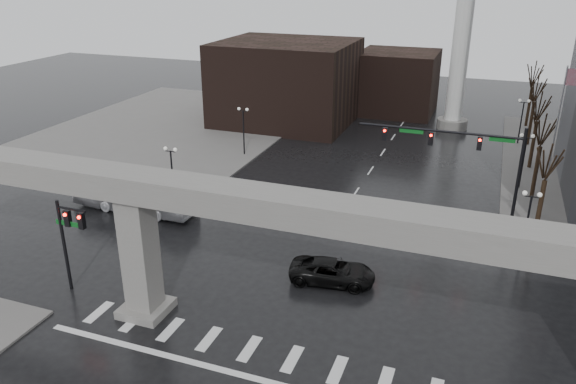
% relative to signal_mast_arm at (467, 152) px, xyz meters
% --- Properties ---
extents(ground, '(160.00, 160.00, 0.00)m').
position_rel_signal_mast_arm_xyz_m(ground, '(-8.99, -18.80, -5.83)').
color(ground, black).
rests_on(ground, ground).
extents(sidewalk_nw, '(28.00, 36.00, 0.15)m').
position_rel_signal_mast_arm_xyz_m(sidewalk_nw, '(-34.99, 17.20, -5.75)').
color(sidewalk_nw, '#62605D').
rests_on(sidewalk_nw, ground).
extents(elevated_guideway, '(48.00, 2.60, 8.70)m').
position_rel_signal_mast_arm_xyz_m(elevated_guideway, '(-7.73, -18.80, 1.05)').
color(elevated_guideway, gray).
rests_on(elevated_guideway, ground).
extents(building_far_left, '(16.00, 14.00, 10.00)m').
position_rel_signal_mast_arm_xyz_m(building_far_left, '(-22.99, 23.20, -0.83)').
color(building_far_left, black).
rests_on(building_far_left, ground).
extents(building_far_mid, '(10.00, 10.00, 8.00)m').
position_rel_signal_mast_arm_xyz_m(building_far_mid, '(-10.99, 33.20, -1.83)').
color(building_far_mid, black).
rests_on(building_far_mid, ground).
extents(smokestack, '(3.60, 3.60, 30.00)m').
position_rel_signal_mast_arm_xyz_m(smokestack, '(-2.99, 27.20, 7.52)').
color(smokestack, silver).
rests_on(smokestack, ground).
extents(signal_mast_arm, '(12.12, 0.43, 8.00)m').
position_rel_signal_mast_arm_xyz_m(signal_mast_arm, '(0.00, 0.00, 0.00)').
color(signal_mast_arm, black).
rests_on(signal_mast_arm, ground).
extents(signal_left_pole, '(2.30, 0.30, 6.00)m').
position_rel_signal_mast_arm_xyz_m(signal_left_pole, '(-21.24, -18.30, -1.76)').
color(signal_left_pole, black).
rests_on(signal_left_pole, ground).
extents(flagpole_assembly, '(2.06, 0.12, 12.00)m').
position_rel_signal_mast_arm_xyz_m(flagpole_assembly, '(6.30, 3.20, 1.70)').
color(flagpole_assembly, silver).
rests_on(flagpole_assembly, ground).
extents(lamp_right_0, '(1.22, 0.32, 5.11)m').
position_rel_signal_mast_arm_xyz_m(lamp_right_0, '(4.51, -4.80, -2.36)').
color(lamp_right_0, black).
rests_on(lamp_right_0, ground).
extents(lamp_right_1, '(1.22, 0.32, 5.11)m').
position_rel_signal_mast_arm_xyz_m(lamp_right_1, '(4.51, 9.20, -2.36)').
color(lamp_right_1, black).
rests_on(lamp_right_1, ground).
extents(lamp_right_2, '(1.22, 0.32, 5.11)m').
position_rel_signal_mast_arm_xyz_m(lamp_right_2, '(4.51, 23.20, -2.36)').
color(lamp_right_2, black).
rests_on(lamp_right_2, ground).
extents(lamp_left_0, '(1.22, 0.32, 5.11)m').
position_rel_signal_mast_arm_xyz_m(lamp_left_0, '(-22.49, -4.80, -2.36)').
color(lamp_left_0, black).
rests_on(lamp_left_0, ground).
extents(lamp_left_1, '(1.22, 0.32, 5.11)m').
position_rel_signal_mast_arm_xyz_m(lamp_left_1, '(-22.49, 9.20, -2.36)').
color(lamp_left_1, black).
rests_on(lamp_left_1, ground).
extents(lamp_left_2, '(1.22, 0.32, 5.11)m').
position_rel_signal_mast_arm_xyz_m(lamp_left_2, '(-22.49, 23.20, -2.36)').
color(lamp_left_2, black).
rests_on(lamp_left_2, ground).
extents(tree_right_0, '(1.09, 1.58, 7.50)m').
position_rel_signal_mast_arm_xyz_m(tree_right_0, '(5.54, -0.78, -3.04)').
color(tree_right_0, black).
rests_on(tree_right_0, ground).
extents(tree_right_1, '(1.09, 1.61, 7.67)m').
position_rel_signal_mast_arm_xyz_m(tree_right_1, '(5.54, 7.22, -2.98)').
color(tree_right_1, black).
rests_on(tree_right_1, ground).
extents(tree_right_2, '(1.10, 1.63, 7.85)m').
position_rel_signal_mast_arm_xyz_m(tree_right_2, '(5.54, 15.22, -2.91)').
color(tree_right_2, black).
rests_on(tree_right_2, ground).
extents(tree_right_3, '(1.11, 1.66, 8.02)m').
position_rel_signal_mast_arm_xyz_m(tree_right_3, '(5.54, 23.22, -2.85)').
color(tree_right_3, black).
rests_on(tree_right_3, ground).
extents(tree_right_4, '(1.12, 1.69, 8.19)m').
position_rel_signal_mast_arm_xyz_m(tree_right_4, '(5.54, 31.22, -2.79)').
color(tree_right_4, black).
rests_on(tree_right_4, ground).
extents(pickup_truck, '(5.68, 3.19, 1.50)m').
position_rel_signal_mast_arm_xyz_m(pickup_truck, '(-6.78, -11.87, -5.08)').
color(pickup_truck, black).
rests_on(pickup_truck, ground).
extents(city_bus, '(10.68, 2.67, 2.96)m').
position_rel_signal_mast_arm_xyz_m(city_bus, '(-24.99, -6.80, -4.35)').
color(city_bus, '#B0AFB4').
rests_on(city_bus, ground).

